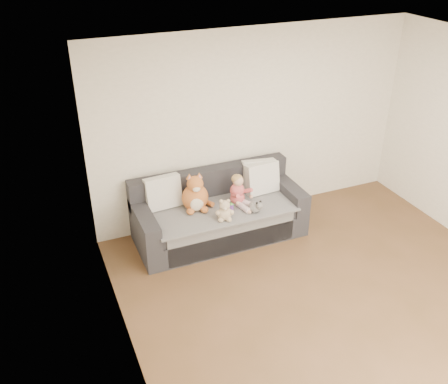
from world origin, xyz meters
The scene contains 10 objects.
room_shell centered at (0.00, 0.42, 1.30)m, with size 5.00×5.00×5.00m.
sofa centered at (-0.71, 2.06, 0.31)m, with size 2.20×0.94×0.85m.
cushion_left centered at (-1.38, 2.28, 0.68)m, with size 0.47×0.24×0.43m.
cushion_right_back centered at (-0.03, 2.25, 0.68)m, with size 0.48×0.28×0.43m.
cushion_right_front centered at (-0.04, 2.14, 0.68)m, with size 0.47×0.24×0.43m.
toddler centered at (-0.46, 1.96, 0.65)m, with size 0.30×0.43×0.42m.
plush_cat centered at (-1.02, 2.07, 0.66)m, with size 0.41×0.35×0.52m.
teddy_bear centered at (-0.78, 1.68, 0.59)m, with size 0.22×0.18×0.29m.
plush_cow centered at (-0.35, 1.70, 0.55)m, with size 0.15×0.22×0.18m.
sippy_cup centered at (-0.62, 1.85, 0.53)m, with size 0.10×0.08×0.12m.
Camera 1 is at (-2.81, -3.13, 3.76)m, focal length 40.00 mm.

